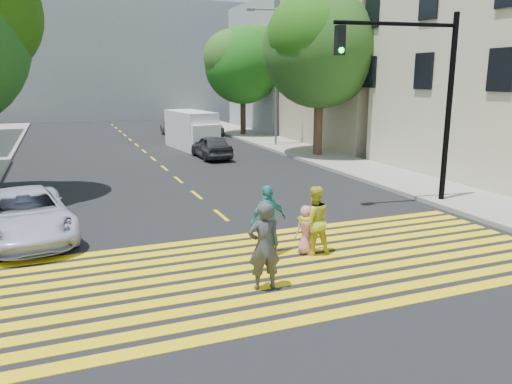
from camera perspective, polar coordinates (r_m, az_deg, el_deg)
ground at (r=10.52m, az=6.10°, el=-10.91°), size 120.00×120.00×0.00m
sidewalk_right at (r=27.18m, az=7.45°, el=4.04°), size 3.00×60.00×0.15m
crosswalk at (r=11.57m, az=3.16°, el=-8.54°), size 13.40×5.30×0.01m
lane_line at (r=31.61m, az=-13.10°, el=4.93°), size 0.12×34.40×0.01m
building_right_tan at (r=33.73m, az=14.33°, el=13.87°), size 10.00×10.00×10.00m
building_right_grey at (r=43.17m, az=5.58°, el=13.91°), size 10.00×10.00×10.00m
backdrop_block at (r=56.70m, az=-17.43°, el=14.17°), size 30.00×8.00×12.00m
tree_right_near at (r=27.36m, az=7.43°, el=16.50°), size 7.74×7.64×8.84m
tree_right_far at (r=37.10m, az=-1.43°, el=14.71°), size 6.22×5.71×7.96m
pedestrian_man at (r=10.11m, az=0.92°, el=-6.23°), size 0.71×0.51×1.84m
pedestrian_woman at (r=12.21m, az=6.64°, el=-3.25°), size 0.90×0.74×1.71m
pedestrian_child at (r=12.31m, az=5.78°, el=-4.30°), size 0.62×0.43×1.21m
pedestrian_extra at (r=12.06m, az=1.38°, el=-3.27°), size 1.09×0.65×1.75m
white_sedan at (r=14.72m, az=-24.79°, el=-2.38°), size 2.81×4.95×1.30m
dark_car_near at (r=26.84m, az=-5.12°, el=5.18°), size 1.54×3.71×1.26m
silver_car at (r=37.67m, az=-9.01°, el=7.39°), size 2.09×4.80×1.37m
dark_car_parked at (r=36.65m, az=-6.08°, el=7.38°), size 2.01×4.50×1.44m
white_van at (r=30.59m, az=-7.26°, el=6.91°), size 2.34×4.95×2.25m
traffic_signal at (r=17.27m, az=18.19°, el=11.74°), size 4.27×0.77×6.28m
street_lamp at (r=30.91m, az=2.03°, el=13.94°), size 1.88×0.50×8.31m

